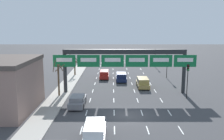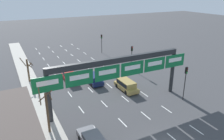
{
  "view_description": "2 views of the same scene",
  "coord_description": "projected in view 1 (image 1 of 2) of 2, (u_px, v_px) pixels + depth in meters",
  "views": [
    {
      "loc": [
        -1.9,
        -27.32,
        10.26
      ],
      "look_at": [
        -1.99,
        10.87,
        3.41
      ],
      "focal_mm": 40.0,
      "sensor_mm": 36.0,
      "label": 1
    },
    {
      "loc": [
        -12.78,
        -12.86,
        14.64
      ],
      "look_at": [
        1.67,
        15.11,
        3.02
      ],
      "focal_mm": 35.0,
      "sensor_mm": 36.0,
      "label": 2
    }
  ],
  "objects": [
    {
      "name": "ground_plane",
      "position": [
        129.0,
        116.0,
        28.69
      ],
      "size": [
        220.0,
        220.0,
        0.0
      ],
      "primitive_type": "plane",
      "color": "#3D3D3F"
    },
    {
      "name": "sidewalk_left",
      "position": [
        45.0,
        115.0,
        28.7
      ],
      "size": [
        2.8,
        110.0,
        0.15
      ],
      "color": "#A8A399",
      "rests_on": "ground_plane"
    },
    {
      "name": "lane_dashes",
      "position": [
        124.0,
        87.0,
        41.98
      ],
      "size": [
        10.02,
        67.0,
        0.01
      ],
      "color": "white",
      "rests_on": "ground_plane"
    },
    {
      "name": "sign_gantry",
      "position": [
        125.0,
        59.0,
        37.46
      ],
      "size": [
        21.45,
        0.7,
        6.72
      ],
      "color": "#232628",
      "rests_on": "ground_plane"
    },
    {
      "name": "suv_gold",
      "position": [
        143.0,
        82.0,
        41.74
      ],
      "size": [
        1.89,
        4.72,
        1.6
      ],
      "color": "#A88947",
      "rests_on": "ground_plane"
    },
    {
      "name": "car_grey",
      "position": [
        78.0,
        100.0,
        32.04
      ],
      "size": [
        1.88,
        4.81,
        1.41
      ],
      "color": "slate",
      "rests_on": "ground_plane"
    },
    {
      "name": "suv_red",
      "position": [
        105.0,
        74.0,
        49.05
      ],
      "size": [
        1.8,
        4.71,
        1.51
      ],
      "color": "maroon",
      "rests_on": "ground_plane"
    },
    {
      "name": "suv_navy",
      "position": [
        122.0,
        77.0,
        46.38
      ],
      "size": [
        1.94,
        4.32,
        1.53
      ],
      "color": "#19234C",
      "rests_on": "ground_plane"
    },
    {
      "name": "suv_white",
      "position": [
        95.0,
        131.0,
        22.21
      ],
      "size": [
        1.93,
        4.89,
        1.69
      ],
      "color": "silver",
      "rests_on": "ground_plane"
    },
    {
      "name": "traffic_light_near_gantry",
      "position": [
        156.0,
        54.0,
        62.1
      ],
      "size": [
        0.3,
        0.35,
        4.51
      ],
      "color": "black",
      "rests_on": "ground_plane"
    },
    {
      "name": "traffic_light_mid_block",
      "position": [
        168.0,
        61.0,
        48.6
      ],
      "size": [
        0.3,
        0.35,
        4.67
      ],
      "color": "black",
      "rests_on": "ground_plane"
    },
    {
      "name": "traffic_light_far_end",
      "position": [
        188.0,
        74.0,
        34.89
      ],
      "size": [
        0.3,
        0.35,
        4.91
      ],
      "color": "black",
      "rests_on": "ground_plane"
    },
    {
      "name": "tree_bare_closest",
      "position": [
        75.0,
        64.0,
        51.39
      ],
      "size": [
        2.03,
        1.78,
        4.26
      ],
      "color": "brown",
      "rests_on": "sidewalk_left"
    },
    {
      "name": "tree_bare_second",
      "position": [
        59.0,
        78.0,
        36.12
      ],
      "size": [
        1.53,
        1.52,
        5.13
      ],
      "color": "brown",
      "rests_on": "sidewalk_left"
    }
  ]
}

